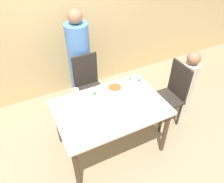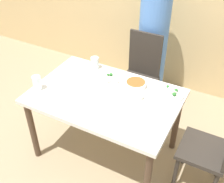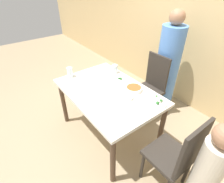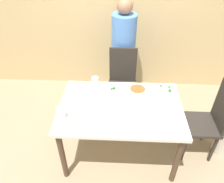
{
  "view_description": "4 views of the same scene",
  "coord_description": "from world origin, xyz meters",
  "px_view_note": "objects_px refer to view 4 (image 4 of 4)",
  "views": [
    {
      "loc": [
        -0.83,
        -1.72,
        2.56
      ],
      "look_at": [
        0.03,
        0.02,
        0.96
      ],
      "focal_mm": 35.0,
      "sensor_mm": 36.0,
      "label": 1
    },
    {
      "loc": [
        1.0,
        -1.73,
        2.3
      ],
      "look_at": [
        0.05,
        0.04,
        0.77
      ],
      "focal_mm": 45.0,
      "sensor_mm": 36.0,
      "label": 2
    },
    {
      "loc": [
        1.44,
        -1.03,
        1.96
      ],
      "look_at": [
        0.05,
        0.02,
        0.75
      ],
      "focal_mm": 28.0,
      "sensor_mm": 36.0,
      "label": 3
    },
    {
      "loc": [
        -0.01,
        -1.76,
        2.3
      ],
      "look_at": [
        -0.1,
        0.07,
        0.89
      ],
      "focal_mm": 35.0,
      "sensor_mm": 36.0,
      "label": 4
    }
  ],
  "objects_px": {
    "glass_water_tall": "(61,113)",
    "chair_adult_spot": "(122,81)",
    "chair_child_spot": "(208,120)",
    "plate_rice_adult": "(165,90)",
    "person_adult": "(123,57)",
    "bowl_curry": "(137,90)"
  },
  "relations": [
    {
      "from": "glass_water_tall",
      "to": "chair_adult_spot",
      "type": "bearing_deg",
      "value": 58.81
    },
    {
      "from": "chair_child_spot",
      "to": "person_adult",
      "type": "relative_size",
      "value": 0.63
    },
    {
      "from": "chair_child_spot",
      "to": "plate_rice_adult",
      "type": "distance_m",
      "value": 0.59
    },
    {
      "from": "bowl_curry",
      "to": "chair_child_spot",
      "type": "bearing_deg",
      "value": -13.16
    },
    {
      "from": "glass_water_tall",
      "to": "bowl_curry",
      "type": "bearing_deg",
      "value": 31.09
    },
    {
      "from": "chair_child_spot",
      "to": "glass_water_tall",
      "type": "relative_size",
      "value": 7.16
    },
    {
      "from": "person_adult",
      "to": "chair_adult_spot",
      "type": "bearing_deg",
      "value": -90.0
    },
    {
      "from": "person_adult",
      "to": "glass_water_tall",
      "type": "height_order",
      "value": "person_adult"
    },
    {
      "from": "plate_rice_adult",
      "to": "glass_water_tall",
      "type": "bearing_deg",
      "value": -155.4
    },
    {
      "from": "chair_adult_spot",
      "to": "glass_water_tall",
      "type": "xyz_separation_m",
      "value": [
        -0.61,
        -1.0,
        0.29
      ]
    },
    {
      "from": "chair_adult_spot",
      "to": "plate_rice_adult",
      "type": "height_order",
      "value": "chair_adult_spot"
    },
    {
      "from": "chair_adult_spot",
      "to": "person_adult",
      "type": "relative_size",
      "value": 0.63
    },
    {
      "from": "person_adult",
      "to": "glass_water_tall",
      "type": "bearing_deg",
      "value": -114.38
    },
    {
      "from": "person_adult",
      "to": "plate_rice_adult",
      "type": "xyz_separation_m",
      "value": [
        0.5,
        -0.83,
        0.04
      ]
    },
    {
      "from": "bowl_curry",
      "to": "plate_rice_adult",
      "type": "bearing_deg",
      "value": 6.49
    },
    {
      "from": "chair_child_spot",
      "to": "glass_water_tall",
      "type": "xyz_separation_m",
      "value": [
        -1.59,
        -0.28,
        0.29
      ]
    },
    {
      "from": "chair_child_spot",
      "to": "plate_rice_adult",
      "type": "xyz_separation_m",
      "value": [
        -0.49,
        0.23,
        0.24
      ]
    },
    {
      "from": "person_adult",
      "to": "plate_rice_adult",
      "type": "distance_m",
      "value": 0.97
    },
    {
      "from": "chair_child_spot",
      "to": "person_adult",
      "type": "height_order",
      "value": "person_adult"
    },
    {
      "from": "chair_adult_spot",
      "to": "bowl_curry",
      "type": "bearing_deg",
      "value": -72.23
    },
    {
      "from": "person_adult",
      "to": "bowl_curry",
      "type": "relative_size",
      "value": 7.8
    },
    {
      "from": "person_adult",
      "to": "bowl_curry",
      "type": "xyz_separation_m",
      "value": [
        0.17,
        -0.87,
        0.05
      ]
    }
  ]
}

